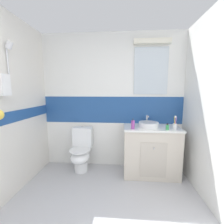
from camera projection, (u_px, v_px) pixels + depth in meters
name	position (u px, v px, depth m)	size (l,w,h in m)	color
ground_plane	(104.00, 214.00, 1.80)	(3.20, 3.48, 0.04)	#B2B2B7
wall_back_tiled	(113.00, 101.00, 2.85)	(3.20, 0.20, 2.50)	white
vanity_cabinet	(151.00, 150.00, 2.61)	(0.94, 0.55, 0.85)	beige
sink_basin	(148.00, 124.00, 2.54)	(0.33, 0.37, 0.18)	white
toilet	(81.00, 151.00, 2.74)	(0.37, 0.50, 0.80)	white
toothbrush_cup	(175.00, 126.00, 2.36)	(0.06, 0.06, 0.22)	white
soap_dispenser	(133.00, 125.00, 2.40)	(0.06, 0.06, 0.18)	#993F99
perfume_flask_small	(167.00, 127.00, 2.35)	(0.04, 0.03, 0.10)	green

